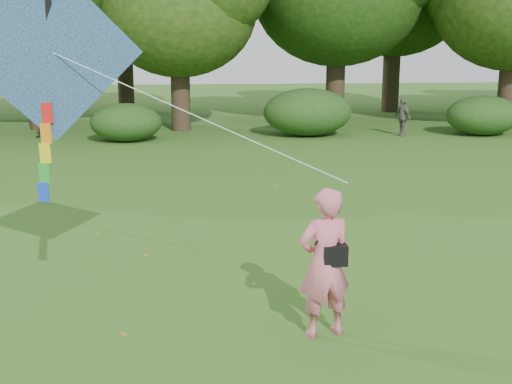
{
  "coord_description": "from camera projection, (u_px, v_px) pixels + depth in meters",
  "views": [
    {
      "loc": [
        -1.48,
        -7.13,
        3.66
      ],
      "look_at": [
        -0.59,
        2.0,
        1.5
      ],
      "focal_mm": 45.0,
      "sensor_mm": 36.0,
      "label": 1
    }
  ],
  "objects": [
    {
      "name": "ground",
      "position": [
        320.0,
        346.0,
        7.89
      ],
      "size": [
        100.0,
        100.0,
        0.0
      ],
      "primitive_type": "plane",
      "color": "#265114",
      "rests_on": "ground"
    },
    {
      "name": "man_kite_flyer",
      "position": [
        325.0,
        263.0,
        7.99
      ],
      "size": [
        0.8,
        0.62,
        1.93
      ],
      "primitive_type": "imported",
      "rotation": [
        0.0,
        0.0,
        3.39
      ],
      "color": "#DA667E",
      "rests_on": "ground"
    },
    {
      "name": "bystander_left",
      "position": [
        45.0,
        116.0,
        24.77
      ],
      "size": [
        0.9,
        0.75,
        1.68
      ],
      "primitive_type": "imported",
      "rotation": [
        0.0,
        0.0,
        0.14
      ],
      "color": "#262A33",
      "rests_on": "ground"
    },
    {
      "name": "bystander_right",
      "position": [
        402.0,
        117.0,
        25.33
      ],
      "size": [
        0.66,
        0.95,
        1.49
      ],
      "primitive_type": "imported",
      "rotation": [
        0.0,
        0.0,
        -1.19
      ],
      "color": "#67605C",
      "rests_on": "ground"
    },
    {
      "name": "crossbody_bag",
      "position": [
        335.0,
        254.0,
        7.95
      ],
      "size": [
        0.43,
        0.2,
        0.74
      ],
      "color": "black",
      "rests_on": "ground"
    },
    {
      "name": "flying_kite",
      "position": [
        51.0,
        56.0,
        8.0
      ],
      "size": [
        4.73,
        1.26,
        3.08
      ],
      "color": "#2659A5",
      "rests_on": "ground"
    },
    {
      "name": "shrub_band",
      "position": [
        213.0,
        116.0,
        24.68
      ],
      "size": [
        39.15,
        3.22,
        1.88
      ],
      "color": "#264919",
      "rests_on": "ground"
    },
    {
      "name": "fallen_leaves",
      "position": [
        264.0,
        251.0,
        11.46
      ],
      "size": [
        10.06,
        15.48,
        0.01
      ],
      "color": "olive",
      "rests_on": "ground"
    }
  ]
}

